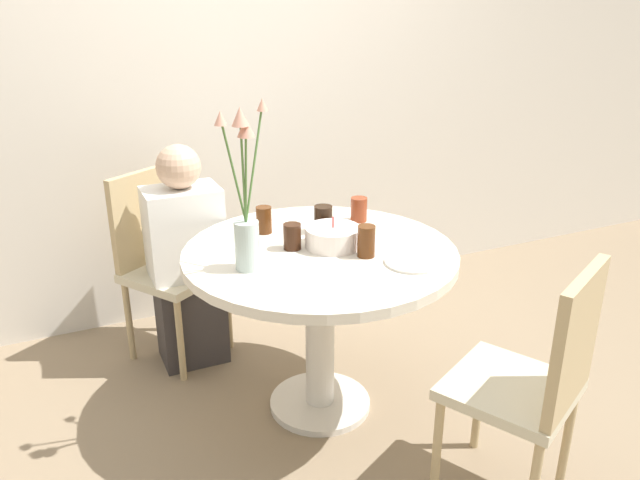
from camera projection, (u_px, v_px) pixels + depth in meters
name	position (u px, v px, depth m)	size (l,w,h in m)	color
ground_plane	(320.00, 405.00, 2.75)	(16.00, 16.00, 0.00)	#89755B
wall_back	(227.00, 75.00, 3.26)	(8.00, 0.05, 2.60)	silver
dining_table	(320.00, 281.00, 2.53)	(1.10, 1.10, 0.74)	silver
chair_right_flank	(162.00, 255.00, 3.01)	(0.55, 0.55, 0.92)	beige
chair_near_front	(536.00, 376.00, 2.04)	(0.54, 0.54, 0.92)	beige
birthday_cake	(333.00, 237.00, 2.49)	(0.22, 0.22, 0.13)	white
flower_vase	(246.00, 211.00, 2.20)	(0.23, 0.22, 0.61)	#B2C6C1
side_plate	(412.00, 262.00, 2.35)	(0.21, 0.21, 0.01)	silver
drink_glass_0	(359.00, 209.00, 2.78)	(0.07, 0.07, 0.11)	maroon
drink_glass_1	(264.00, 220.00, 2.64)	(0.07, 0.07, 0.11)	#51280F
drink_glass_2	(323.00, 219.00, 2.64)	(0.08, 0.08, 0.12)	black
drink_glass_3	(366.00, 241.00, 2.39)	(0.07, 0.07, 0.12)	#51280F
drink_glass_4	(292.00, 236.00, 2.47)	(0.07, 0.07, 0.10)	#33190C
person_guest	(187.00, 264.00, 2.93)	(0.34, 0.24, 1.08)	#383333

